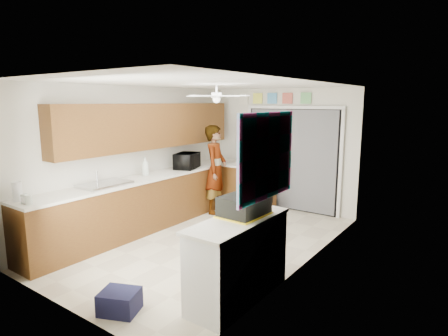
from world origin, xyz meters
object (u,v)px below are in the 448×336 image
Objects in this scene: microwave at (187,161)px; dog at (261,206)px; navy_crate at (120,302)px; suitcase at (244,205)px; soap_bottle at (145,166)px; cup at (26,200)px; paper_towel_roll at (17,192)px; man at (216,169)px; cardboard_box at (207,283)px.

microwave is 1.69m from dog.
navy_crate is at bearing -64.08° from dog.
soap_bottle is at bearing 162.07° from suitcase.
cup is 0.48× the size of paper_towel_roll.
man is (-2.22, 2.41, -0.17)m from suitcase.
dog is at bearing 96.94° from navy_crate.
man is at bearing 70.74° from soap_bottle.
man is at bearing 84.70° from cup.
paper_towel_roll is at bearing -154.30° from suitcase.
suitcase is 1.02m from cardboard_box.
soap_bottle reaches higher than microwave.
microwave is 1.00× the size of suitcase.
man is (0.34, 3.62, -0.10)m from cup.
soap_bottle is 1.29× the size of paper_towel_roll.
suitcase is 1.71m from navy_crate.
dog is at bearing 108.33° from cardboard_box.
soap_bottle is 2.68× the size of cup.
microwave is 0.99× the size of dog.
navy_crate is at bearing -121.03° from cardboard_box.
paper_towel_roll reaches higher than navy_crate.
cup is (0.01, -3.15, -0.10)m from microwave.
navy_crate is 3.83m from dog.
navy_crate is at bearing 1.48° from paper_towel_roll.
navy_crate is at bearing -170.95° from microwave.
man reaches higher than suitcase.
cardboard_box is (-0.32, -0.30, -0.92)m from suitcase.
soap_bottle is (-0.15, -0.95, 0.01)m from microwave.
navy_crate is (1.72, 0.05, -0.87)m from cup.
paper_towel_roll reaches higher than cardboard_box.
cup reaches higher than navy_crate.
cup is at bearing -158.00° from cardboard_box.
suitcase is at bearing -147.25° from microwave.
cup reaches higher than dog.
cardboard_box is 0.78× the size of dog.
microwave is at bearing 86.40° from paper_towel_roll.
man is (0.54, 3.62, -0.18)m from paper_towel_roll.
cardboard_box is (2.44, 0.90, -0.93)m from paper_towel_roll.
dog reaches higher than navy_crate.
suitcase is 3.06m from dog.
cardboard_box is at bearing 22.00° from cup.
microwave is 0.31× the size of man.
paper_towel_roll is at bearing -91.91° from dog.
paper_towel_roll reaches higher than suitcase.
dog is (1.42, 1.65, -0.89)m from soap_bottle.
soap_bottle is at bearing 140.89° from man.
microwave is 1.40× the size of navy_crate.
cup is at bearing -85.83° from soap_bottle.
suitcase is (2.76, 1.21, -0.01)m from paper_towel_roll.
cup is 0.23× the size of suitcase.
suitcase reaches higher than dog.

